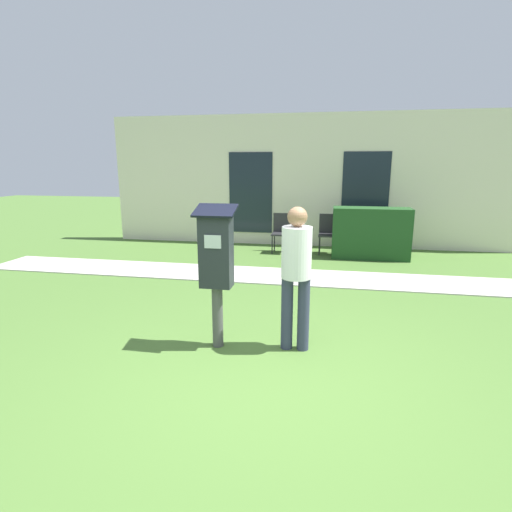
{
  "coord_description": "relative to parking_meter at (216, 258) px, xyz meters",
  "views": [
    {
      "loc": [
        0.61,
        -3.38,
        2.0
      ],
      "look_at": [
        -0.16,
        0.7,
        1.05
      ],
      "focal_mm": 28.0,
      "sensor_mm": 36.0,
      "label": 1
    }
  ],
  "objects": [
    {
      "name": "building_facade",
      "position": [
        0.59,
        6.05,
        0.58
      ],
      "size": [
        10.0,
        0.26,
        3.2
      ],
      "color": "beige",
      "rests_on": "ground"
    },
    {
      "name": "parking_meter",
      "position": [
        0.0,
        0.0,
        0.0
      ],
      "size": [
        0.44,
        0.31,
        1.59
      ],
      "color": "#4C4C4C",
      "rests_on": "ground"
    },
    {
      "name": "outdoor_chair_left",
      "position": [
        0.1,
        5.09,
        -0.49
      ],
      "size": [
        0.44,
        0.44,
        0.9
      ],
      "rotation": [
        0.0,
        0.0,
        0.05
      ],
      "color": "#262628",
      "rests_on": "ground"
    },
    {
      "name": "person_standing",
      "position": [
        0.86,
        0.09,
        -0.09
      ],
      "size": [
        0.32,
        0.32,
        1.58
      ],
      "rotation": [
        0.0,
        0.0,
        -0.19
      ],
      "color": "#333851",
      "rests_on": "ground"
    },
    {
      "name": "outdoor_chair_middle",
      "position": [
        1.16,
        5.14,
        -0.49
      ],
      "size": [
        0.44,
        0.44,
        0.9
      ],
      "rotation": [
        0.0,
        0.0,
        -0.07
      ],
      "color": "#262628",
      "rests_on": "ground"
    },
    {
      "name": "outdoor_chair_right",
      "position": [
        2.22,
        5.16,
        -0.49
      ],
      "size": [
        0.44,
        0.44,
        0.9
      ],
      "rotation": [
        0.0,
        0.0,
        -0.01
      ],
      "color": "#262628",
      "rests_on": "ground"
    },
    {
      "name": "ground_plane",
      "position": [
        0.59,
        -0.65,
        -1.02
      ],
      "size": [
        40.0,
        40.0,
        0.0
      ],
      "primitive_type": "plane",
      "color": "#476B2D"
    },
    {
      "name": "sidewalk",
      "position": [
        0.59,
        2.96,
        -1.01
      ],
      "size": [
        12.0,
        1.1,
        0.02
      ],
      "color": "#B7B2A8",
      "rests_on": "ground"
    },
    {
      "name": "hedge_row",
      "position": [
        2.06,
        4.81,
        -0.47
      ],
      "size": [
        1.63,
        0.6,
        1.1
      ],
      "color": "#1E471E",
      "rests_on": "ground"
    }
  ]
}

